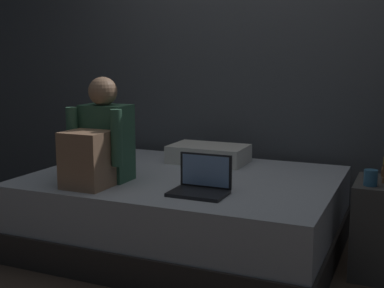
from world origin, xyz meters
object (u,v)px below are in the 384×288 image
object	(u,v)px
bed	(185,211)
pillow	(209,154)
person_sitting	(99,143)
laptop	(201,184)
mug	(371,178)

from	to	relation	value
bed	pillow	distance (m)	0.55
person_sitting	laptop	xyz separation A→B (m)	(0.68, 0.02, -0.20)
laptop	mug	bearing A→B (deg)	19.56
laptop	mug	size ratio (longest dim) A/B	3.56
pillow	mug	size ratio (longest dim) A/B	6.22
person_sitting	laptop	size ratio (longest dim) A/B	2.05
person_sitting	bed	bearing A→B (deg)	44.75
bed	pillow	bearing A→B (deg)	91.24
laptop	pillow	xyz separation A→B (m)	(-0.28, 0.83, 0.01)
person_sitting	pillow	world-z (taller)	person_sitting
mug	pillow	bearing A→B (deg)	156.45
laptop	pillow	bearing A→B (deg)	108.89
bed	person_sitting	size ratio (longest dim) A/B	3.05
person_sitting	mug	world-z (taller)	person_sitting
bed	mug	world-z (taller)	mug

